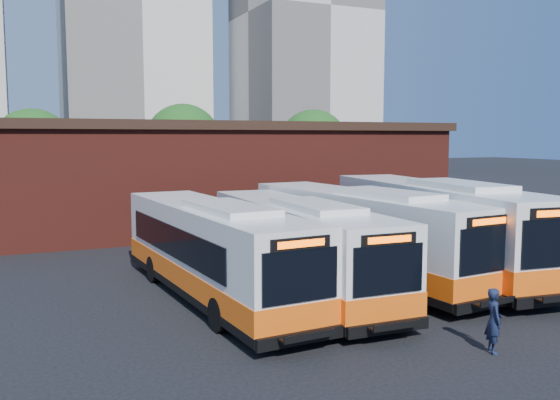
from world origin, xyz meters
name	(u,v)px	position (x,y,z in m)	size (l,w,h in m)	color
ground	(388,303)	(0.00, 0.00, 0.00)	(220.00, 220.00, 0.00)	black
bus_west	(213,254)	(-5.13, 2.95, 1.54)	(3.45, 12.62, 3.40)	silver
bus_midwest	(298,249)	(-2.05, 2.69, 1.52)	(2.86, 12.37, 3.35)	silver
bus_mideast	(361,237)	(1.19, 3.64, 1.61)	(3.88, 13.20, 3.55)	silver
bus_east	(435,229)	(4.63, 3.46, 1.72)	(4.37, 14.13, 3.80)	silver
transit_worker	(494,320)	(-0.11, -4.87, 0.84)	(0.61, 0.40, 1.69)	#121B36
depot_building	(209,173)	(0.00, 20.00, 3.26)	(28.60, 12.60, 6.40)	#5E1F16
tree_west	(33,149)	(-10.00, 32.00, 4.64)	(6.00, 6.00, 7.65)	#382314
tree_mid	(183,142)	(2.00, 34.00, 5.08)	(6.56, 6.56, 8.36)	#382314
tree_east	(313,145)	(13.00, 31.00, 4.83)	(6.24, 6.24, 7.96)	#382314
tower_right	(303,14)	(30.00, 68.00, 24.34)	(18.00, 18.00, 49.20)	beige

